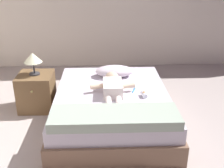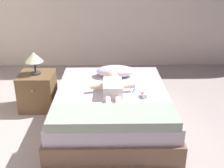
% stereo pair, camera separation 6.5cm
% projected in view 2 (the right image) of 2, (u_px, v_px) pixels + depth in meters
% --- Properties ---
extents(ground_plane, '(8.00, 8.00, 0.00)m').
position_uv_depth(ground_plane, '(124.00, 168.00, 2.64)').
color(ground_plane, '#B1A39E').
extents(bed, '(1.36, 1.75, 0.41)m').
position_uv_depth(bed, '(112.00, 108.00, 3.33)').
color(bed, brown).
rests_on(bed, ground_plane).
extents(pillow, '(0.50, 0.29, 0.15)m').
position_uv_depth(pillow, '(115.00, 71.00, 3.68)').
color(pillow, silver).
rests_on(pillow, bed).
extents(baby, '(0.53, 0.70, 0.17)m').
position_uv_depth(baby, '(113.00, 86.00, 3.22)').
color(baby, white).
rests_on(baby, bed).
extents(toothbrush, '(0.06, 0.13, 0.02)m').
position_uv_depth(toothbrush, '(134.00, 90.00, 3.28)').
color(toothbrush, '#3192EF').
rests_on(toothbrush, bed).
extents(nightstand, '(0.44, 0.47, 0.48)m').
position_uv_depth(nightstand, '(38.00, 91.00, 3.69)').
color(nightstand, brown).
rests_on(nightstand, ground_plane).
extents(lamp, '(0.23, 0.23, 0.29)m').
position_uv_depth(lamp, '(34.00, 58.00, 3.50)').
color(lamp, '#333338').
rests_on(lamp, nightstand).
extents(blanket, '(1.23, 0.40, 0.10)m').
position_uv_depth(blanket, '(113.00, 117.00, 2.62)').
color(blanket, '#9DAD9D').
rests_on(blanket, bed).
extents(baby_bottle, '(0.07, 0.11, 0.08)m').
position_uv_depth(baby_bottle, '(144.00, 95.00, 3.11)').
color(baby_bottle, white).
rests_on(baby_bottle, bed).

